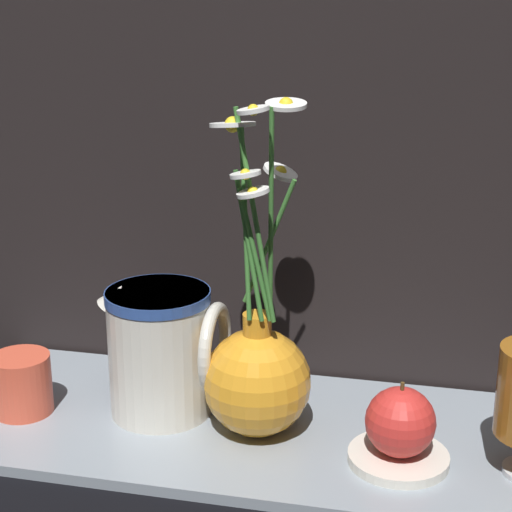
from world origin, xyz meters
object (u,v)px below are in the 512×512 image
object	(u,v)px
yellow_mug	(20,384)
orange_fruit	(400,422)
ceramic_pitcher	(163,347)
vase_with_flowers	(257,373)

from	to	relation	value
yellow_mug	orange_fruit	size ratio (longest dim) A/B	0.97
yellow_mug	ceramic_pitcher	bearing A→B (deg)	12.66
yellow_mug	orange_fruit	bearing A→B (deg)	-2.17
vase_with_flowers	ceramic_pitcher	xyz separation A→B (m)	(-0.11, 0.02, 0.01)
ceramic_pitcher	orange_fruit	size ratio (longest dim) A/B	1.97
vase_with_flowers	orange_fruit	size ratio (longest dim) A/B	4.54
yellow_mug	ceramic_pitcher	xyz separation A→B (m)	(0.16, 0.04, 0.05)
yellow_mug	ceramic_pitcher	distance (m)	0.17
vase_with_flowers	ceramic_pitcher	size ratio (longest dim) A/B	2.31
vase_with_flowers	ceramic_pitcher	bearing A→B (deg)	169.49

